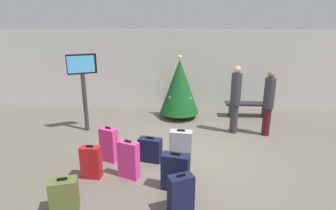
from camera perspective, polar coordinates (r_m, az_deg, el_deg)
The scene contains 15 objects.
ground_plane at distance 6.52m, azimuth 4.24°, elevation -10.40°, with size 16.00×16.00×0.00m, color #665E54.
back_wall at distance 9.92m, azimuth 4.00°, elevation 7.51°, with size 16.00×0.20×2.82m, color beige.
holiday_tree at distance 8.75m, azimuth 2.45°, elevation 4.00°, with size 1.28×1.28×2.06m.
flight_info_kiosk at distance 7.89m, azimuth -17.56°, elevation 5.23°, with size 0.74×0.45×2.20m.
waiting_bench at distance 9.38m, azimuth 16.55°, elevation -0.24°, with size 1.49×0.44×0.48m.
traveller_0 at distance 7.68m, azimuth 14.09°, elevation 1.54°, with size 0.36×0.36×1.91m.
traveller_1 at distance 7.78m, azimuth 20.51°, elevation 0.70°, with size 0.32×0.32×1.81m.
suitcase_0 at distance 5.50m, azimuth -8.33°, elevation -11.40°, with size 0.46×0.33×0.80m.
suitcase_1 at distance 5.11m, azimuth 1.58°, elevation -13.98°, with size 0.55×0.35×0.74m.
suitcase_2 at distance 4.56m, azimuth 2.74°, elevation -18.38°, with size 0.45×0.36×0.70m.
suitcase_3 at distance 6.12m, azimuth 2.74°, elevation -8.58°, with size 0.52×0.31×0.74m.
suitcase_4 at distance 6.23m, azimuth -12.39°, elevation -8.19°, with size 0.44×0.35×0.81m.
suitcase_5 at distance 5.68m, azimuth -15.98°, elevation -11.57°, with size 0.39×0.22×0.70m.
suitcase_6 at distance 4.93m, azimuth -21.12°, elevation -17.41°, with size 0.50×0.38×0.60m.
suitcase_7 at distance 6.13m, azimuth -3.80°, elevation -9.42°, with size 0.55×0.36×0.58m.
Camera 1 is at (-0.17, -5.82, 2.93)m, focal length 28.78 mm.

